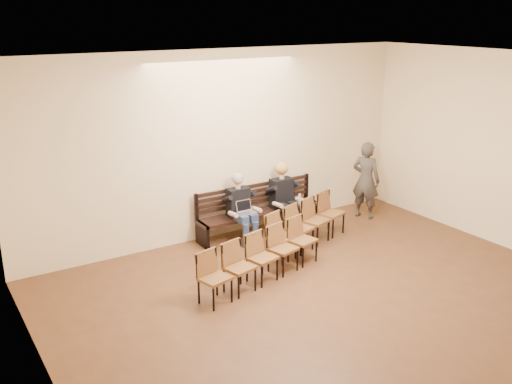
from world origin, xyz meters
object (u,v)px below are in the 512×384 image
seated_man (241,209)px  passerby (366,174)px  laptop (247,214)px  bag (298,215)px  water_bottle (299,206)px  chair_row_front (308,225)px  seated_woman (284,199)px  chair_row_back (262,258)px  bench (260,222)px

seated_man → passerby: passerby is taller
laptop → bag: bearing=28.5°
laptop → bag: laptop is taller
seated_man → laptop: 0.19m
laptop → water_bottle: (1.09, -0.12, -0.01)m
seated_man → laptop: bearing=-78.4°
passerby → chair_row_front: 2.09m
water_bottle → seated_man: bearing=165.1°
seated_woman → chair_row_front: seated_woman is taller
chair_row_front → water_bottle: bearing=49.4°
laptop → chair_row_back: (-0.63, -1.48, -0.17)m
chair_row_front → laptop: bearing=121.5°
bench → chair_row_back: bearing=-121.9°
bench → chair_row_front: chair_row_front is taller
seated_woman → bag: bearing=23.9°
bag → chair_row_front: (-0.60, -1.12, 0.27)m
bench → laptop: (-0.47, -0.30, 0.34)m
bench → water_bottle: size_ratio=12.07×
seated_man → chair_row_front: (0.88, -0.90, -0.20)m
chair_row_back → passerby: bearing=7.8°
seated_woman → bag: (0.50, 0.22, -0.50)m
chair_row_front → chair_row_back: 1.66m
bag → chair_row_back: (-2.08, -1.87, 0.26)m
bag → seated_woman: bearing=-156.1°
water_bottle → chair_row_front: (-0.25, -0.60, -0.14)m
passerby → bag: bearing=44.2°
laptop → seated_man: bearing=114.8°
seated_woman → passerby: size_ratio=0.68×
bench → passerby: passerby is taller
water_bottle → bag: (0.35, 0.52, -0.42)m
passerby → bench: bearing=55.1°
bag → chair_row_front: bearing=-118.3°
water_bottle → chair_row_front: chair_row_front is taller
seated_man → chair_row_front: size_ratio=0.61×
seated_man → chair_row_back: (-0.60, -1.65, -0.22)m
passerby → laptop: bearing=62.8°
water_bottle → bag: 0.76m
water_bottle → chair_row_front: 0.66m
seated_man → seated_woman: bearing=0.0°
bench → laptop: 0.65m
chair_row_front → passerby: bearing=-1.0°
seated_woman → passerby: (1.84, -0.30, 0.29)m
seated_woman → bench: bearing=165.9°
seated_woman → chair_row_front: bearing=-96.7°
passerby → chair_row_front: passerby is taller
seated_woman → laptop: seated_woman is taller
seated_woman → bag: seated_woman is taller
bag → bench: bearing=-174.1°
seated_woman → water_bottle: 0.34m
seated_woman → chair_row_back: size_ratio=0.52×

